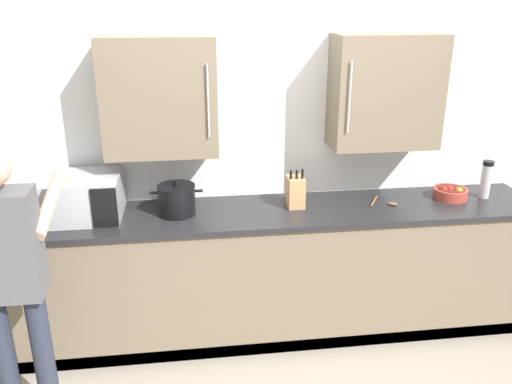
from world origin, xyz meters
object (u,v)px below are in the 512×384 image
(thermos_flask, at_px, (486,179))
(microwave_oven, at_px, (73,198))
(stock_pot, at_px, (177,200))
(person_figure, at_px, (9,271))
(wooden_spoon, at_px, (384,202))
(fruit_bowl, at_px, (450,192))
(knife_block, at_px, (295,192))

(thermos_flask, bearing_deg, microwave_oven, -179.90)
(stock_pot, xyz_separation_m, person_figure, (-0.84, -0.71, -0.07))
(wooden_spoon, xyz_separation_m, stock_pot, (-1.41, 0.00, 0.09))
(fruit_bowl, xyz_separation_m, thermos_flask, (0.24, -0.02, 0.09))
(stock_pot, distance_m, person_figure, 1.10)
(microwave_oven, relative_size, fruit_bowl, 3.45)
(microwave_oven, bearing_deg, person_figure, -104.64)
(knife_block, distance_m, person_figure, 1.80)
(thermos_flask, xyz_separation_m, person_figure, (-2.99, -0.74, -0.11))
(wooden_spoon, relative_size, thermos_flask, 0.76)
(wooden_spoon, height_order, stock_pot, stock_pot)
(thermos_flask, bearing_deg, person_figure, -166.19)
(person_figure, bearing_deg, thermos_flask, 13.81)
(fruit_bowl, xyz_separation_m, knife_block, (-1.11, -0.01, 0.06))
(microwave_oven, height_order, stock_pot, microwave_oven)
(stock_pot, height_order, thermos_flask, thermos_flask)
(person_figure, bearing_deg, knife_block, 24.51)
(microwave_oven, distance_m, knife_block, 1.44)
(wooden_spoon, relative_size, knife_block, 0.76)
(stock_pot, bearing_deg, wooden_spoon, -0.15)
(knife_block, bearing_deg, stock_pot, -177.45)
(stock_pot, bearing_deg, person_figure, -139.90)
(fruit_bowl, bearing_deg, microwave_oven, -179.50)
(stock_pot, relative_size, knife_block, 1.27)
(wooden_spoon, distance_m, person_figure, 2.36)
(fruit_bowl, bearing_deg, stock_pot, -178.73)
(wooden_spoon, xyz_separation_m, person_figure, (-2.25, -0.71, 0.02))
(fruit_bowl, xyz_separation_m, person_figure, (-2.75, -0.75, -0.01))
(thermos_flask, height_order, person_figure, person_figure)
(fruit_bowl, distance_m, person_figure, 2.85)
(microwave_oven, distance_m, person_figure, 0.76)
(microwave_oven, relative_size, stock_pot, 2.37)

